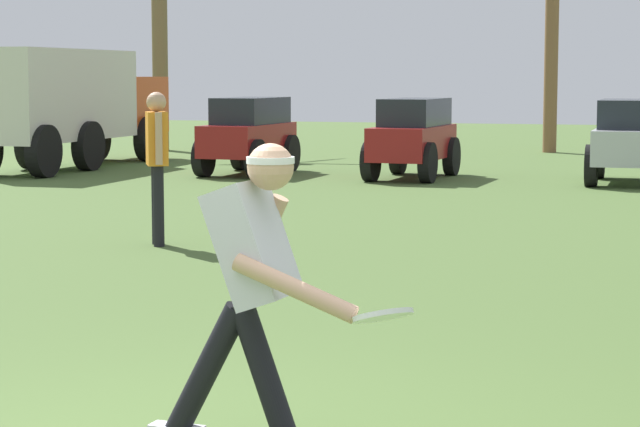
# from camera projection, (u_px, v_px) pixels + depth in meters

# --- Properties ---
(frisbee_thrower) EXTENTS (1.08, 0.52, 1.43)m
(frisbee_thrower) POSITION_uv_depth(u_px,v_px,m) (252.00, 282.00, 5.60)
(frisbee_thrower) COLOR black
(frisbee_thrower) RESTS_ON ground_plane
(frisbee_in_flight) EXTENTS (0.36, 0.36, 0.10)m
(frisbee_in_flight) POSITION_uv_depth(u_px,v_px,m) (383.00, 315.00, 5.17)
(frisbee_in_flight) COLOR white
(teammate_near_sideline) EXTENTS (0.34, 0.46, 1.56)m
(teammate_near_sideline) POSITION_uv_depth(u_px,v_px,m) (157.00, 153.00, 12.62)
(teammate_near_sideline) COLOR black
(teammate_near_sideline) RESTS_ON ground_plane
(parked_car_slot_a) EXTENTS (1.23, 2.43, 1.34)m
(parked_car_slot_a) POSITION_uv_depth(u_px,v_px,m) (249.00, 133.00, 21.92)
(parked_car_slot_a) COLOR maroon
(parked_car_slot_a) RESTS_ON ground_plane
(parked_car_slot_b) EXTENTS (1.24, 2.44, 1.34)m
(parked_car_slot_b) POSITION_uv_depth(u_px,v_px,m) (413.00, 135.00, 20.98)
(parked_car_slot_b) COLOR maroon
(parked_car_slot_b) RESTS_ON ground_plane
(parked_car_slot_c) EXTENTS (1.15, 2.40, 1.34)m
(parked_car_slot_c) POSITION_uv_depth(u_px,v_px,m) (626.00, 138.00, 20.04)
(parked_car_slot_c) COLOR #B7BABF
(parked_car_slot_c) RESTS_ON ground_plane
(box_truck) EXTENTS (1.40, 5.90, 2.20)m
(box_truck) POSITION_uv_depth(u_px,v_px,m) (74.00, 102.00, 23.30)
(box_truck) COLOR #CC4C19
(box_truck) RESTS_ON ground_plane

